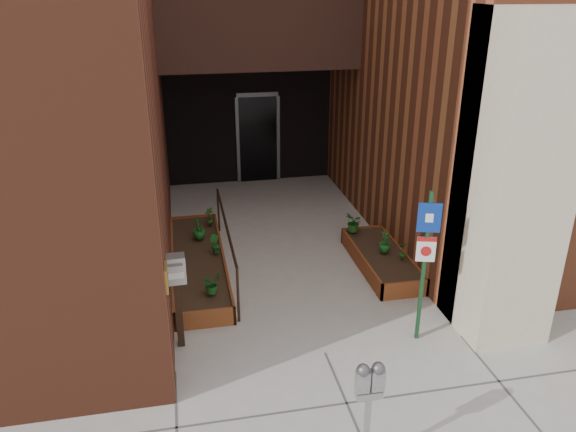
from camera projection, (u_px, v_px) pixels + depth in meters
ground at (325, 353)px, 7.60m from camera, size 80.00×80.00×0.00m
planter_left at (198, 264)px, 9.70m from camera, size 0.90×3.60×0.30m
planter_right at (381, 260)px, 9.83m from camera, size 0.80×2.20×0.30m
handrail at (226, 230)px, 9.51m from camera, size 0.04×3.34×0.90m
parking_meter at (369, 388)px, 5.46m from camera, size 0.29×0.14×1.29m
sign_post at (425, 252)px, 7.39m from camera, size 0.29×0.11×2.21m
payment_dropbox at (176, 282)px, 7.38m from camera, size 0.28×0.22×1.38m
shrub_left_a at (211, 283)px, 8.42m from camera, size 0.40×0.40×0.32m
shrub_left_b at (215, 244)px, 9.67m from camera, size 0.25×0.25×0.33m
shrub_left_c at (199, 228)px, 10.19m from camera, size 0.33×0.33×0.41m
shrub_left_d at (210, 216)px, 10.76m from camera, size 0.25×0.25×0.35m
shrub_right_a at (385, 242)px, 9.70m from camera, size 0.28×0.28×0.37m
shrub_right_b at (403, 250)px, 9.46m from camera, size 0.18×0.18×0.32m
shrub_right_c at (354, 223)px, 10.46m from camera, size 0.35×0.35×0.37m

